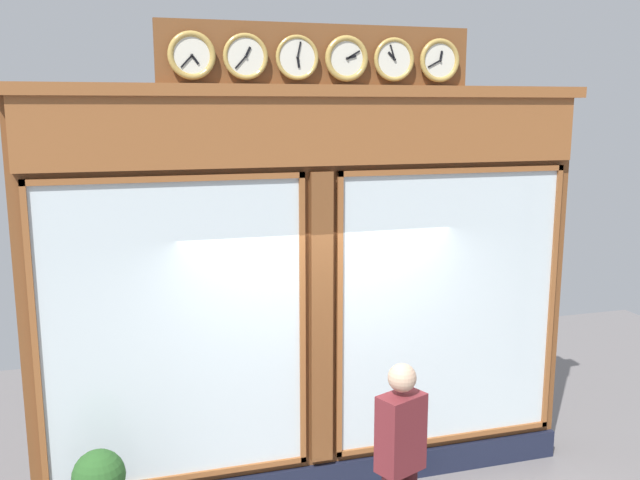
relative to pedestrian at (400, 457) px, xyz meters
The scene contains 3 objects.
shop_facade 1.70m from the pedestrian, 77.72° to the right, with size 5.16×0.42×4.29m.
pedestrian is the anchor object (origin of this frame).
planter_shrub 2.34m from the pedestrian, 15.25° to the right, with size 0.41×0.41×0.41m, color #285623.
Camera 1 is at (1.72, 5.79, 3.60)m, focal length 38.98 mm.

